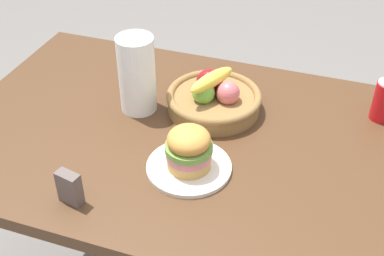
{
  "coord_description": "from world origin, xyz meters",
  "views": [
    {
      "loc": [
        0.38,
        -1.09,
        1.66
      ],
      "look_at": [
        0.02,
        -0.04,
        0.81
      ],
      "focal_mm": 47.78,
      "sensor_mm": 36.0,
      "label": 1
    }
  ],
  "objects_px": {
    "soda_can": "(384,101)",
    "napkin_holder": "(70,188)",
    "plate": "(189,167)",
    "sandwich": "(189,148)",
    "paper_towel_roll": "(137,74)",
    "fruit_basket": "(214,98)"
  },
  "relations": [
    {
      "from": "plate",
      "to": "sandwich",
      "type": "xyz_separation_m",
      "value": [
        0.0,
        0.0,
        0.07
      ]
    },
    {
      "from": "paper_towel_roll",
      "to": "napkin_holder",
      "type": "bearing_deg",
      "value": -89.43
    },
    {
      "from": "soda_can",
      "to": "napkin_holder",
      "type": "relative_size",
      "value": 1.4
    },
    {
      "from": "sandwich",
      "to": "paper_towel_roll",
      "type": "bearing_deg",
      "value": 137.61
    },
    {
      "from": "plate",
      "to": "fruit_basket",
      "type": "height_order",
      "value": "fruit_basket"
    },
    {
      "from": "plate",
      "to": "napkin_holder",
      "type": "bearing_deg",
      "value": -138.67
    },
    {
      "from": "plate",
      "to": "paper_towel_roll",
      "type": "xyz_separation_m",
      "value": [
        -0.24,
        0.22,
        0.11
      ]
    },
    {
      "from": "plate",
      "to": "soda_can",
      "type": "distance_m",
      "value": 0.62
    },
    {
      "from": "napkin_holder",
      "to": "fruit_basket",
      "type": "bearing_deg",
      "value": 78.03
    },
    {
      "from": "paper_towel_roll",
      "to": "napkin_holder",
      "type": "distance_m",
      "value": 0.43
    },
    {
      "from": "soda_can",
      "to": "napkin_holder",
      "type": "height_order",
      "value": "soda_can"
    },
    {
      "from": "sandwich",
      "to": "napkin_holder",
      "type": "xyz_separation_m",
      "value": [
        -0.23,
        -0.21,
        -0.03
      ]
    },
    {
      "from": "sandwich",
      "to": "soda_can",
      "type": "xyz_separation_m",
      "value": [
        0.47,
        0.4,
        -0.01
      ]
    },
    {
      "from": "plate",
      "to": "fruit_basket",
      "type": "distance_m",
      "value": 0.29
    },
    {
      "from": "soda_can",
      "to": "fruit_basket",
      "type": "relative_size",
      "value": 0.43
    },
    {
      "from": "soda_can",
      "to": "plate",
      "type": "bearing_deg",
      "value": -139.27
    },
    {
      "from": "sandwich",
      "to": "soda_can",
      "type": "distance_m",
      "value": 0.62
    },
    {
      "from": "fruit_basket",
      "to": "napkin_holder",
      "type": "bearing_deg",
      "value": -113.78
    },
    {
      "from": "plate",
      "to": "napkin_holder",
      "type": "distance_m",
      "value": 0.31
    },
    {
      "from": "soda_can",
      "to": "sandwich",
      "type": "bearing_deg",
      "value": -139.27
    },
    {
      "from": "plate",
      "to": "sandwich",
      "type": "bearing_deg",
      "value": 0.0
    },
    {
      "from": "sandwich",
      "to": "fruit_basket",
      "type": "relative_size",
      "value": 0.43
    }
  ]
}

